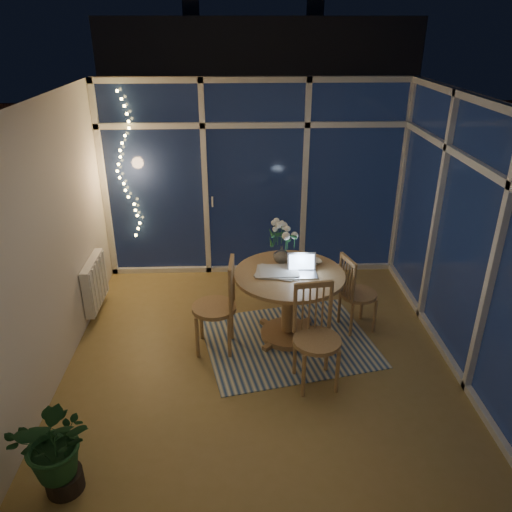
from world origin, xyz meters
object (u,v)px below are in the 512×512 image
(dining_table, at_px, (288,306))
(flower_vase, at_px, (282,253))
(chair_right, at_px, (359,292))
(potted_plant, at_px, (58,451))
(chair_left, at_px, (214,306))
(laptop, at_px, (303,266))
(chair_front, at_px, (317,339))

(dining_table, height_order, flower_vase, flower_vase)
(chair_right, height_order, potted_plant, chair_right)
(dining_table, relative_size, potted_plant, 1.54)
(chair_left, relative_size, laptop, 3.49)
(dining_table, height_order, laptop, laptop)
(chair_right, bearing_deg, potted_plant, 111.99)
(laptop, distance_m, potted_plant, 2.80)
(dining_table, distance_m, chair_left, 0.83)
(flower_vase, bearing_deg, potted_plant, -129.31)
(chair_front, bearing_deg, potted_plant, -158.99)
(chair_right, bearing_deg, laptop, 91.12)
(chair_left, relative_size, flower_vase, 5.02)
(dining_table, relative_size, chair_right, 1.27)
(chair_left, relative_size, chair_right, 1.14)
(dining_table, height_order, chair_left, chair_left)
(laptop, bearing_deg, dining_table, 159.06)
(chair_left, height_order, chair_right, chair_left)
(chair_front, xyz_separation_m, flower_vase, (-0.25, 1.06, 0.39))
(laptop, xyz_separation_m, potted_plant, (-2.00, -1.88, -0.53))
(chair_left, distance_m, flower_vase, 0.94)
(dining_table, bearing_deg, laptop, -20.77)
(flower_vase, bearing_deg, dining_table, -76.80)
(potted_plant, bearing_deg, dining_table, 46.00)
(chair_right, xyz_separation_m, potted_plant, (-2.67, -2.09, -0.08))
(dining_table, xyz_separation_m, chair_left, (-0.80, -0.18, 0.13))
(flower_vase, bearing_deg, chair_left, -148.81)
(dining_table, bearing_deg, chair_left, -167.62)
(dining_table, distance_m, chair_right, 0.82)
(chair_front, relative_size, potted_plant, 1.36)
(chair_right, relative_size, chair_front, 0.89)
(dining_table, height_order, potted_plant, dining_table)
(chair_left, xyz_separation_m, chair_front, (0.99, -0.62, -0.01))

